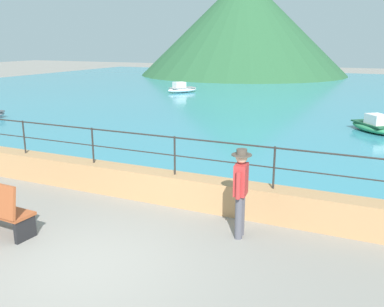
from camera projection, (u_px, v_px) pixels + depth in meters
ground_plane at (89, 266)px, 7.24m from camera, size 120.00×120.00×0.00m
promenade_wall at (175, 189)px, 9.96m from camera, size 20.00×0.56×0.70m
railing at (175, 148)px, 9.71m from camera, size 18.44×0.04×0.90m
lake_water at (323, 95)px, 29.89m from camera, size 64.00×44.32×0.06m
hill_main at (244, 25)px, 46.59m from camera, size 22.55×22.55×10.65m
person_walking at (241, 189)px, 8.08m from camera, size 0.38×0.57×1.75m
boat_1 at (373, 125)px, 17.52m from camera, size 2.15×2.35×0.76m
boat_2 at (182, 89)px, 30.98m from camera, size 2.03×2.41×0.76m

